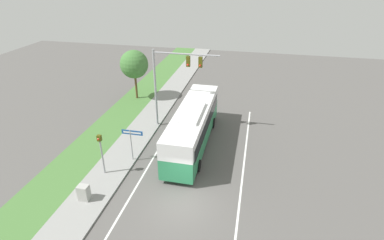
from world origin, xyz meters
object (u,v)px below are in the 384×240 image
(signal_gantry, at_px, (172,75))
(utility_cabinet, at_px, (84,193))
(pedestrian_signal, at_px, (101,148))
(street_sign, at_px, (132,139))
(bus, at_px, (193,125))

(signal_gantry, xyz_separation_m, utility_cabinet, (-2.97, -11.10, -4.54))
(signal_gantry, distance_m, pedestrian_signal, 9.23)
(utility_cabinet, bearing_deg, pedestrian_signal, 91.18)
(signal_gantry, relative_size, street_sign, 2.63)
(signal_gantry, bearing_deg, bus, -48.43)
(street_sign, height_order, utility_cabinet, street_sign)
(pedestrian_signal, xyz_separation_m, utility_cabinet, (0.06, -2.90, -1.58))
(bus, height_order, signal_gantry, signal_gantry)
(signal_gantry, relative_size, pedestrian_signal, 2.23)
(bus, distance_m, street_sign, 5.24)
(pedestrian_signal, distance_m, utility_cabinet, 3.30)
(bus, bearing_deg, street_sign, -140.88)
(bus, bearing_deg, pedestrian_signal, -135.70)
(bus, distance_m, pedestrian_signal, 7.72)
(bus, xyz_separation_m, street_sign, (-4.07, -3.31, 0.04))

